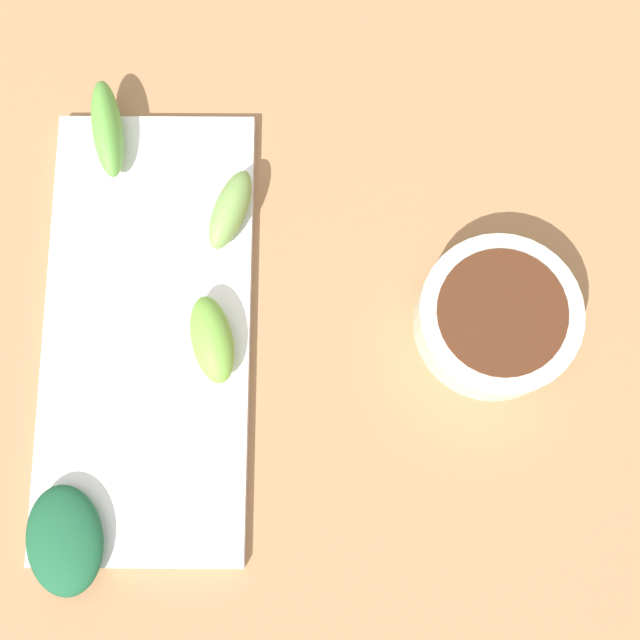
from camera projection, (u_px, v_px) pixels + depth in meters
tabletop at (266, 308)px, 0.62m from camera, size 2.10×2.10×0.02m
sauce_bowl at (497, 318)px, 0.58m from camera, size 0.12×0.12×0.04m
serving_plate at (148, 331)px, 0.60m from camera, size 0.15×0.34×0.01m
broccoli_stalk_0 at (230, 210)px, 0.60m from camera, size 0.04×0.07×0.03m
broccoli_stalk_1 at (212, 340)px, 0.57m from camera, size 0.04×0.07×0.03m
broccoli_leafy_2 at (65, 540)px, 0.55m from camera, size 0.07×0.08×0.02m
broccoli_stalk_3 at (107, 129)px, 0.61m from camera, size 0.04×0.08×0.03m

